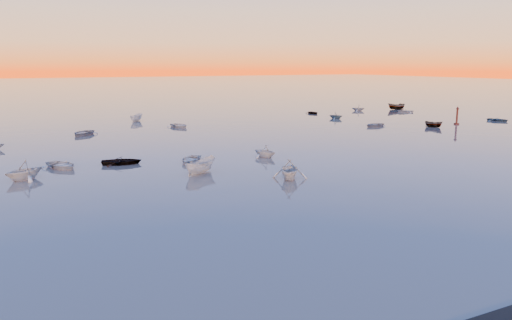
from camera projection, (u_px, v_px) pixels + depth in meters
ground at (123, 112)px, 115.20m from camera, size 600.00×600.00×0.00m
moored_fleet at (191, 139)px, 73.99m from camera, size 124.00×58.00×1.20m
boat_near_left at (62, 168)px, 53.49m from camera, size 4.76×3.57×1.10m
boat_near_center at (201, 173)px, 50.95m from camera, size 3.80×4.68×1.50m
boat_near_right at (265, 157)px, 59.77m from camera, size 3.63×2.62×1.16m
channel_marker at (457, 117)px, 91.52m from camera, size 0.96×0.96×3.43m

